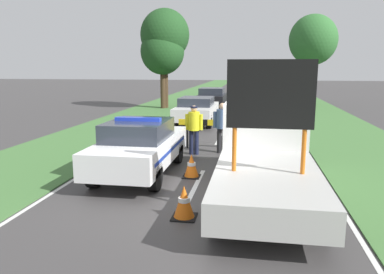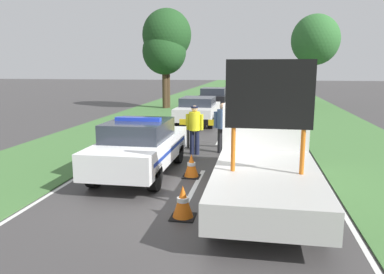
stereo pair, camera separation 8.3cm
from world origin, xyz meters
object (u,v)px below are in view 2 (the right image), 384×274
Objects in this scene: traffic_cone_near_police at (191,166)px; queued_car_van_white at (198,110)px; queued_car_sedan_black at (214,98)px; roadside_tree_near_right at (164,52)px; police_officer at (195,126)px; road_barrier at (223,125)px; traffic_cone_behind_barrier at (183,202)px; roadside_tree_mid_left at (315,40)px; work_truck at (265,150)px; police_car at (140,146)px; pedestrian_civilian at (223,124)px; traffic_cone_near_truck at (283,157)px; traffic_cone_centre_front at (259,152)px; roadside_tree_near_left at (167,35)px.

traffic_cone_near_police is 0.14× the size of queued_car_van_white.
queued_car_sedan_black is 4.97m from roadside_tree_near_right.
queued_car_sedan_black is (-1.29, 16.76, 0.51)m from traffic_cone_near_police.
police_officer reaches higher than queued_car_van_white.
traffic_cone_behind_barrier is at bearing -88.69° from road_barrier.
roadside_tree_mid_left is (7.49, 11.31, 4.33)m from queued_car_van_white.
traffic_cone_near_police is at bearing -25.78° from work_truck.
police_car is 16.68m from queued_car_sedan_black.
road_barrier is 0.65m from pedestrian_civilian.
police_car is at bearing 89.10° from queued_car_van_white.
traffic_cone_near_truck is 0.79× the size of traffic_cone_behind_barrier.
road_barrier is 0.79× the size of queued_car_sedan_black.
work_truck is at bearing -69.40° from road_barrier.
roadside_tree_mid_left reaches higher than police_officer.
traffic_cone_near_truck is at bearing -31.00° from traffic_cone_centre_front.
pedestrian_civilian is 1.77m from traffic_cone_centre_front.
work_truck is at bearing -87.69° from traffic_cone_centre_front.
queued_car_sedan_black is (0.22, 16.68, 0.01)m from police_car.
road_barrier reaches higher than traffic_cone_near_truck.
police_car is at bearing -78.46° from roadside_tree_near_right.
police_officer is at bearing -72.16° from roadside_tree_near_right.
police_officer is 0.25× the size of roadside_tree_mid_left.
roadside_tree_near_left reaches higher than traffic_cone_near_police.
roadside_tree_near_left is 1.24m from roadside_tree_near_right.
police_car is 3.53m from traffic_cone_behind_barrier.
road_barrier is 4.80× the size of traffic_cone_behind_barrier.
queued_car_sedan_black is (-1.62, 19.65, 0.49)m from traffic_cone_behind_barrier.
queued_car_van_white is at bearing -64.94° from roadside_tree_near_left.
queued_car_sedan_black is at bearing -90.54° from queued_car_van_white.
traffic_cone_behind_barrier is 0.12× the size of roadside_tree_near_right.
road_barrier is at bearing 98.03° from queued_car_sedan_black.
road_barrier is at bearing 107.14° from queued_car_van_white.
queued_car_sedan_black is (0.06, 6.82, 0.05)m from queued_car_van_white.
road_barrier is 0.71× the size of queued_car_van_white.
queued_car_sedan_black is (-1.88, 13.60, -0.23)m from pedestrian_civilian.
police_officer is (-2.36, 3.59, -0.01)m from work_truck.
roadside_tree_near_right is (-6.87, 14.93, 3.83)m from traffic_cone_centre_front.
work_truck is 2.27m from traffic_cone_near_police.
pedestrian_civilian is 0.39× the size of queued_car_van_white.
traffic_cone_centre_front is 0.87× the size of traffic_cone_behind_barrier.
pedestrian_civilian is 2.61m from traffic_cone_near_truck.
queued_car_sedan_black is at bearing -82.81° from work_truck.
traffic_cone_behind_barrier is (0.33, -2.89, 0.01)m from traffic_cone_near_police.
work_truck reaches higher than traffic_cone_near_truck.
queued_car_sedan_black is at bearing 102.26° from traffic_cone_centre_front.
traffic_cone_near_truck is 0.13× the size of queued_car_sedan_black.
work_truck is 22.83m from roadside_tree_mid_left.
road_barrier is 2.17m from traffic_cone_centre_front.
queued_car_sedan_black reaches higher than traffic_cone_behind_barrier.
traffic_cone_centre_front is (1.29, -0.95, -0.76)m from pedestrian_civilian.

